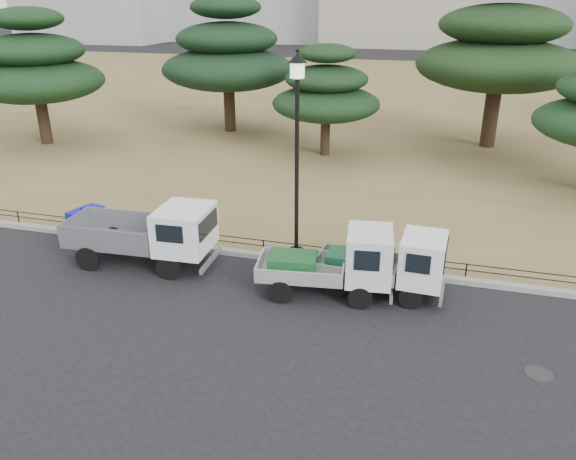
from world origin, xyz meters
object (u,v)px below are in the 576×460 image
(truck_kei_rear, at_px, (390,263))
(tarp_pile, at_px, (90,219))
(street_lamp, at_px, (297,124))
(truck_kei_front, at_px, (336,263))
(truck_large, at_px, (149,232))

(truck_kei_rear, xyz_separation_m, tarp_pile, (-10.19, 1.42, -0.39))
(street_lamp, bearing_deg, tarp_pile, 179.81)
(truck_kei_front, height_order, truck_kei_rear, truck_kei_front)
(truck_kei_front, bearing_deg, street_lamp, 122.88)
(tarp_pile, bearing_deg, truck_large, -27.20)
(truck_kei_rear, height_order, tarp_pile, truck_kei_rear)
(truck_kei_front, xyz_separation_m, street_lamp, (-1.58, 1.85, 3.22))
(truck_kei_front, distance_m, street_lamp, 4.04)
(street_lamp, xyz_separation_m, tarp_pile, (-7.22, 0.02, -3.66))
(truck_kei_front, bearing_deg, truck_large, 169.67)
(truck_large, height_order, truck_kei_front, truck_large)
(truck_kei_rear, distance_m, tarp_pile, 10.29)
(truck_large, bearing_deg, street_lamp, 18.23)
(truck_kei_rear, relative_size, tarp_pile, 2.32)
(street_lamp, height_order, tarp_pile, street_lamp)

